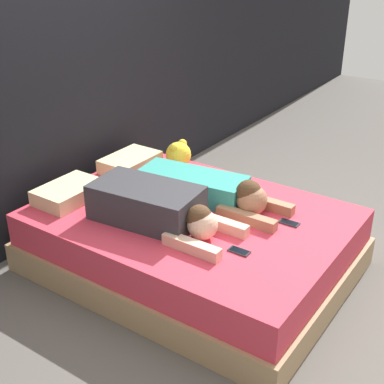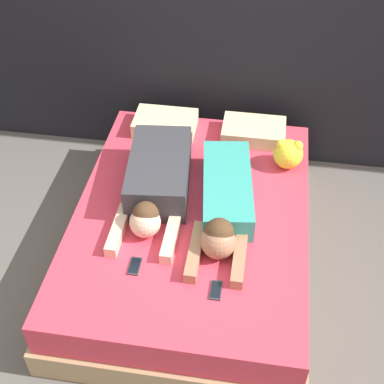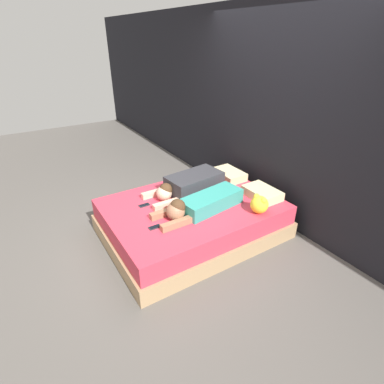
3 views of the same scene
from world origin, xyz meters
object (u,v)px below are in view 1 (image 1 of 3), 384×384
Objects in this scene: cell_phone_left at (239,251)px; plush_toy at (178,154)px; bed at (192,240)px; pillow_head_right at (130,162)px; cell_phone_right at (289,223)px; person_left at (156,207)px; pillow_head_left at (69,192)px; person_right at (210,189)px.

plush_toy reaches higher than cell_phone_left.
pillow_head_right is at bearing 68.07° from bed.
pillow_head_right reaches higher than cell_phone_right.
cell_phone_left and cell_phone_right have the same top height.
person_left reaches higher than cell_phone_left.
pillow_head_left is 1.32m from cell_phone_left.
cell_phone_right is at bearing -94.12° from pillow_head_right.
person_left is 0.86m from cell_phone_right.
cell_phone_right is (0.48, -0.10, 0.00)m from cell_phone_left.
cell_phone_left reaches higher than bed.
cell_phone_left is 0.49m from cell_phone_right.
person_left and person_right have the same top height.
pillow_head_left is 1.52m from cell_phone_right.
bed is 0.61m from cell_phone_left.
person_right is 0.60m from cell_phone_right.
person_right is 0.65m from plush_toy.
person_right is (0.53, -0.83, 0.04)m from pillow_head_left.
person_left is (-0.57, -0.71, 0.06)m from pillow_head_right.
person_left is at bearing 123.42° from cell_phone_right.
bed is 9.67× the size of plush_toy.
pillow_head_left is 1.00× the size of pillow_head_right.
person_left is 0.46m from person_right.
pillow_head_left is 0.66m from pillow_head_right.
pillow_head_right is 0.84m from person_right.
person_right reaches higher than bed.
pillow_head_left is at bearing 162.36° from plush_toy.
pillow_head_right is 3.50× the size of cell_phone_left.
plush_toy is at bearing 51.30° from cell_phone_left.
person_left is 0.92× the size of person_right.
pillow_head_right reaches higher than bed.
pillow_head_left reaches higher than bed.
pillow_head_right is 0.38m from plush_toy.
person_left reaches higher than pillow_head_left.
bed is 15.88× the size of cell_phone_right.
cell_phone_right is 1.19m from plush_toy.
pillow_head_left is 0.71m from person_left.
bed is 1.85× the size of person_right.
person_right reaches higher than cell_phone_right.
pillow_head_left is 2.13× the size of plush_toy.
person_right reaches higher than cell_phone_left.
plush_toy is at bearing 55.27° from person_right.
person_left is 7.90× the size of cell_phone_left.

